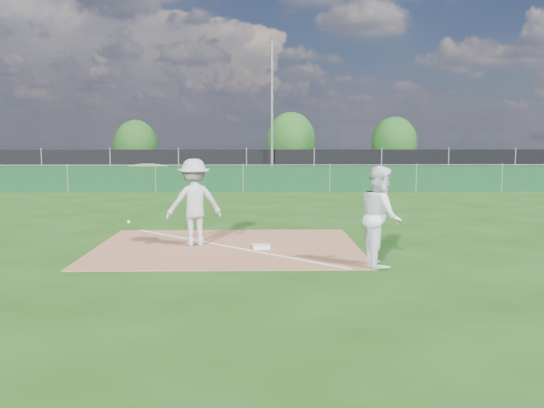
% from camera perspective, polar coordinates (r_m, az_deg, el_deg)
% --- Properties ---
extents(ground, '(90.00, 90.00, 0.00)m').
position_cam_1_polar(ground, '(22.92, -3.06, -0.02)').
color(ground, '#19450E').
rests_on(ground, ground).
extents(infield_dirt, '(6.00, 5.00, 0.02)m').
position_cam_1_polar(infield_dirt, '(14.01, -4.22, -4.04)').
color(infield_dirt, '#9B613E').
rests_on(infield_dirt, ground).
extents(foul_line, '(5.01, 5.01, 0.01)m').
position_cam_1_polar(foul_line, '(14.01, -4.22, -3.98)').
color(foul_line, white).
rests_on(foul_line, infield_dirt).
extents(green_fence, '(44.00, 0.05, 1.20)m').
position_cam_1_polar(green_fence, '(27.84, -2.74, 2.35)').
color(green_fence, '#0E3519').
rests_on(green_fence, ground).
extents(dirt_mound, '(3.38, 2.60, 1.17)m').
position_cam_1_polar(dirt_mound, '(31.85, -11.61, 2.70)').
color(dirt_mound, '#987A49').
rests_on(dirt_mound, ground).
extents(black_fence, '(46.00, 0.04, 1.80)m').
position_cam_1_polar(black_fence, '(35.81, -2.41, 3.71)').
color(black_fence, black).
rests_on(black_fence, ground).
extents(parking_lot, '(46.00, 9.00, 0.01)m').
position_cam_1_polar(parking_lot, '(40.85, -2.26, 2.77)').
color(parking_lot, black).
rests_on(parking_lot, ground).
extents(light_pole, '(0.16, 0.16, 8.00)m').
position_cam_1_polar(light_pole, '(35.51, 0.00, 8.70)').
color(light_pole, slate).
rests_on(light_pole, ground).
extents(first_base, '(0.41, 0.41, 0.08)m').
position_cam_1_polar(first_base, '(13.73, -1.03, -4.02)').
color(first_base, white).
rests_on(first_base, infield_dirt).
extents(play_at_first, '(2.23, 1.11, 2.01)m').
position_cam_1_polar(play_at_first, '(14.08, -7.34, 0.15)').
color(play_at_first, silver).
rests_on(play_at_first, infield_dirt).
extents(runner, '(0.76, 0.97, 1.98)m').
position_cam_1_polar(runner, '(12.01, 10.19, -1.13)').
color(runner, white).
rests_on(runner, ground).
extents(car_left, '(4.84, 2.98, 1.54)m').
position_cam_1_polar(car_left, '(41.57, -9.05, 3.83)').
color(car_left, '#B7B9BF').
rests_on(car_left, parking_lot).
extents(car_mid, '(5.33, 3.69, 1.66)m').
position_cam_1_polar(car_mid, '(40.37, -3.05, 3.92)').
color(car_mid, black).
rests_on(car_mid, parking_lot).
extents(car_right, '(4.69, 2.03, 1.34)m').
position_cam_1_polar(car_right, '(40.10, 5.60, 3.65)').
color(car_right, black).
rests_on(car_right, parking_lot).
extents(tree_left, '(3.21, 3.21, 3.80)m').
position_cam_1_polar(tree_left, '(46.17, -12.71, 5.46)').
color(tree_left, '#382316').
rests_on(tree_left, ground).
extents(tree_mid, '(3.74, 3.74, 4.44)m').
position_cam_1_polar(tree_mid, '(46.51, 1.79, 6.02)').
color(tree_mid, '#382316').
rests_on(tree_mid, ground).
extents(tree_right, '(3.43, 3.43, 4.07)m').
position_cam_1_polar(tree_right, '(47.17, 11.44, 5.67)').
color(tree_right, '#382316').
rests_on(tree_right, ground).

